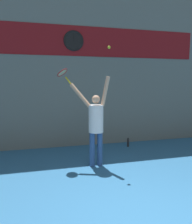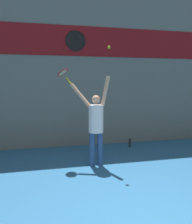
{
  "view_description": "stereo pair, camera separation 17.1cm",
  "coord_description": "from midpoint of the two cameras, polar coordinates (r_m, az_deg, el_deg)",
  "views": [
    {
      "loc": [
        -1.46,
        -2.27,
        2.04
      ],
      "look_at": [
        -0.17,
        2.75,
        1.34
      ],
      "focal_mm": 35.0,
      "sensor_mm": 36.0,
      "label": 1
    },
    {
      "loc": [
        -1.3,
        -2.31,
        2.04
      ],
      "look_at": [
        -0.17,
        2.75,
        1.34
      ],
      "focal_mm": 35.0,
      "sensor_mm": 36.0,
      "label": 2
    }
  ],
  "objects": [
    {
      "name": "tennis_player",
      "position": [
        5.27,
        -1.01,
        -2.65
      ],
      "size": [
        0.94,
        0.55,
        2.2
      ],
      "color": "#2D4C7F",
      "rests_on": "ground_plane"
    },
    {
      "name": "scoreboard_clock",
      "position": [
        7.03,
        -6.6,
        18.02
      ],
      "size": [
        0.62,
        0.06,
        0.62
      ],
      "color": "black"
    },
    {
      "name": "water_bottle",
      "position": [
        7.14,
        7.68,
        -7.93
      ],
      "size": [
        0.07,
        0.07,
        0.29
      ],
      "color": "#262628",
      "rests_on": "ground_plane"
    },
    {
      "name": "sponsor_banner",
      "position": [
        7.12,
        -3.19,
        17.92
      ],
      "size": [
        7.42,
        0.02,
        0.9
      ],
      "color": "maroon"
    },
    {
      "name": "back_wall",
      "position": [
        7.08,
        -3.23,
        11.36
      ],
      "size": [
        18.0,
        0.1,
        5.0
      ],
      "color": "slate",
      "rests_on": "ground_plane"
    },
    {
      "name": "tennis_racket",
      "position": [
        5.5,
        -9.53,
        9.93
      ],
      "size": [
        0.4,
        0.39,
        0.4
      ],
      "color": "yellow"
    },
    {
      "name": "tennis_ball",
      "position": [
        5.21,
        2.46,
        16.54
      ],
      "size": [
        0.07,
        0.07,
        0.07
      ],
      "color": "#CCDB2D"
    }
  ]
}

